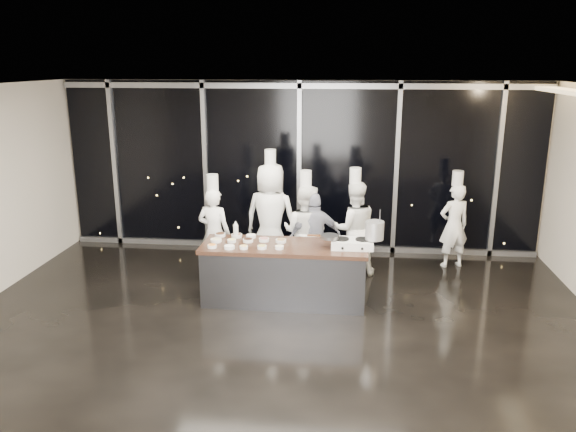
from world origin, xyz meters
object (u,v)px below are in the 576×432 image
(chef_left, at_px, (271,217))
(chef_right, at_px, (354,228))
(frying_pan, at_px, (329,237))
(chef_center, at_px, (305,232))
(chef_side, at_px, (454,224))
(stock_pot, at_px, (375,230))
(guest, at_px, (315,238))
(stove, at_px, (352,243))
(demo_counter, at_px, (284,273))
(chef_far_left, at_px, (214,232))

(chef_left, bearing_deg, chef_right, -171.54)
(frying_pan, bearing_deg, chef_center, 111.59)
(chef_left, height_order, chef_side, chef_left)
(stock_pot, xyz_separation_m, guest, (-0.91, 0.90, -0.43))
(stove, bearing_deg, demo_counter, 177.62)
(frying_pan, height_order, chef_far_left, chef_far_left)
(chef_right, height_order, chef_side, chef_right)
(chef_far_left, xyz_separation_m, chef_center, (1.50, 0.12, 0.02))
(chef_left, xyz_separation_m, chef_center, (0.62, -0.37, -0.14))
(demo_counter, relative_size, chef_side, 1.42)
(chef_left, relative_size, guest, 1.41)
(frying_pan, bearing_deg, chef_far_left, 154.01)
(stock_pot, distance_m, chef_left, 2.20)
(chef_right, bearing_deg, chef_left, -14.87)
(stove, height_order, frying_pan, frying_pan)
(chef_side, bearing_deg, chef_center, -0.26)
(stock_pot, bearing_deg, demo_counter, 178.87)
(stove, xyz_separation_m, chef_far_left, (-2.26, 0.87, -0.17))
(chef_far_left, bearing_deg, demo_counter, 157.09)
(chef_left, xyz_separation_m, chef_side, (3.17, 0.48, -0.18))
(chef_right, bearing_deg, chef_far_left, -1.43)
(stock_pot, bearing_deg, guest, 135.32)
(stock_pot, relative_size, chef_center, 0.15)
(guest, height_order, chef_right, chef_right)
(demo_counter, relative_size, stove, 4.01)
(stove, xyz_separation_m, guest, (-0.60, 0.90, -0.22))
(demo_counter, xyz_separation_m, guest, (0.40, 0.88, 0.29))
(chef_left, distance_m, guest, 0.94)
(guest, distance_m, chef_side, 2.56)
(chef_center, xyz_separation_m, guest, (0.17, -0.09, -0.07))
(stock_pot, xyz_separation_m, chef_right, (-0.28, 1.29, -0.35))
(chef_left, height_order, guest, chef_left)
(demo_counter, xyz_separation_m, chef_right, (1.03, 1.27, 0.37))
(chef_left, xyz_separation_m, chef_right, (1.42, -0.08, -0.13))
(chef_side, bearing_deg, guest, 2.90)
(stove, relative_size, frying_pan, 1.31)
(guest, bearing_deg, chef_far_left, -17.63)
(frying_pan, bearing_deg, stock_pot, 0.35)
(chef_far_left, relative_size, chef_side, 1.02)
(demo_counter, distance_m, chef_side, 3.34)
(chef_right, xyz_separation_m, chef_side, (1.75, 0.56, -0.04))
(stove, relative_size, chef_left, 0.29)
(demo_counter, distance_m, guest, 1.01)
(demo_counter, xyz_separation_m, frying_pan, (0.66, -0.04, 0.61))
(stove, xyz_separation_m, chef_center, (-0.76, 0.99, -0.15))
(demo_counter, bearing_deg, stove, -1.21)
(demo_counter, bearing_deg, chef_center, 76.18)
(stock_pot, relative_size, chef_left, 0.13)
(demo_counter, distance_m, chef_left, 1.48)
(demo_counter, bearing_deg, stock_pot, -1.13)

